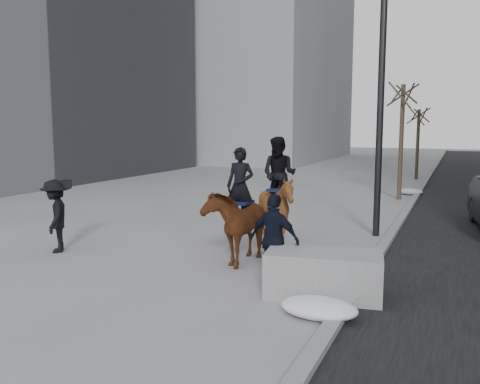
% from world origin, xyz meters
% --- Properties ---
extents(ground, '(120.00, 120.00, 0.00)m').
position_xyz_m(ground, '(0.00, 0.00, 0.00)').
color(ground, gray).
rests_on(ground, ground).
extents(curb, '(0.25, 90.00, 0.12)m').
position_xyz_m(curb, '(3.00, 10.00, 0.06)').
color(curb, gray).
rests_on(curb, ground).
extents(planter, '(2.16, 1.32, 0.81)m').
position_xyz_m(planter, '(2.51, -0.83, 0.41)').
color(planter, gray).
rests_on(planter, ground).
extents(tree_near, '(1.20, 1.20, 5.16)m').
position_xyz_m(tree_near, '(2.40, 12.05, 2.58)').
color(tree_near, '#3A2922').
rests_on(tree_near, ground).
extents(tree_far, '(1.20, 1.20, 4.32)m').
position_xyz_m(tree_far, '(2.40, 20.57, 2.16)').
color(tree_far, '#362D20').
rests_on(tree_far, ground).
extents(mounted_left, '(0.90, 1.98, 2.55)m').
position_xyz_m(mounted_left, '(0.14, 0.75, 0.95)').
color(mounted_left, '#4E2B0F').
rests_on(mounted_left, ground).
extents(mounted_right, '(1.53, 1.71, 2.75)m').
position_xyz_m(mounted_right, '(0.48, 2.45, 1.10)').
color(mounted_right, '#501B10').
rests_on(mounted_right, ground).
extents(feeder, '(1.08, 0.93, 1.75)m').
position_xyz_m(feeder, '(1.48, -0.55, 0.88)').
color(feeder, black).
rests_on(feeder, ground).
extents(camera_crew, '(1.19, 1.30, 1.75)m').
position_xyz_m(camera_crew, '(-4.18, -0.25, 0.89)').
color(camera_crew, black).
rests_on(camera_crew, ground).
extents(lamppost, '(0.25, 1.12, 9.09)m').
position_xyz_m(lamppost, '(2.60, 4.58, 4.99)').
color(lamppost, black).
rests_on(lamppost, ground).
extents(snow_piles, '(1.25, 16.31, 0.32)m').
position_xyz_m(snow_piles, '(2.70, 4.20, 0.15)').
color(snow_piles, silver).
rests_on(snow_piles, ground).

